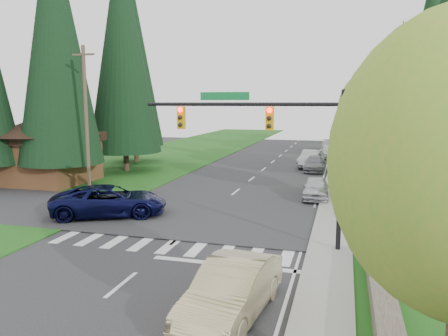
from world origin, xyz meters
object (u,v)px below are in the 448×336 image
at_px(parked_car_a, 316,188).
at_px(parked_car_d, 329,152).
at_px(parked_car_e, 329,145).
at_px(sedan_champagne, 232,290).
at_px(parked_car_b, 315,164).
at_px(parked_car_c, 311,159).
at_px(suv_navy, 110,201).

relative_size(parked_car_a, parked_car_d, 0.93).
bearing_deg(parked_car_e, sedan_champagne, -93.59).
height_order(parked_car_a, parked_car_e, parked_car_a).
distance_m(sedan_champagne, parked_car_b, 28.95).
relative_size(sedan_champagne, parked_car_e, 1.13).
xyz_separation_m(sedan_champagne, parked_car_c, (-0.08, 31.18, -0.01)).
bearing_deg(parked_car_d, parked_car_c, -106.33).
bearing_deg(suv_navy, parked_car_b, -50.91).
distance_m(suv_navy, parked_car_b, 21.94).
bearing_deg(parked_car_b, sedan_champagne, -91.71).
xyz_separation_m(sedan_champagne, parked_car_e, (1.00, 48.15, -0.18)).
xyz_separation_m(parked_car_a, parked_car_b, (-0.88, 11.92, -0.02)).
relative_size(parked_car_b, parked_car_e, 1.06).
relative_size(suv_navy, parked_car_d, 1.41).
bearing_deg(sedan_champagne, parked_car_a, 92.20).
bearing_deg(parked_car_c, parked_car_e, 93.69).
distance_m(suv_navy, parked_car_a, 13.21).
relative_size(suv_navy, parked_car_e, 1.41).
distance_m(suv_navy, parked_car_d, 31.40).
relative_size(parked_car_c, parked_car_d, 1.13).
xyz_separation_m(sedan_champagne, parked_car_a, (1.32, 17.02, -0.13)).
distance_m(suv_navy, parked_car_c, 23.74).
distance_m(sedan_champagne, parked_car_a, 17.08).
bearing_deg(parked_car_e, parked_car_b, -94.05).
relative_size(suv_navy, parked_car_a, 1.52).
xyz_separation_m(suv_navy, parked_car_a, (10.76, 7.66, -0.17)).
bearing_deg(sedan_champagne, parked_car_b, 95.76).
bearing_deg(parked_car_a, parked_car_c, 93.48).
relative_size(parked_car_a, parked_car_e, 0.93).
bearing_deg(sedan_champagne, parked_car_e, 95.46).
bearing_deg(suv_navy, parked_car_c, -47.36).
relative_size(parked_car_c, parked_car_e, 1.12).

